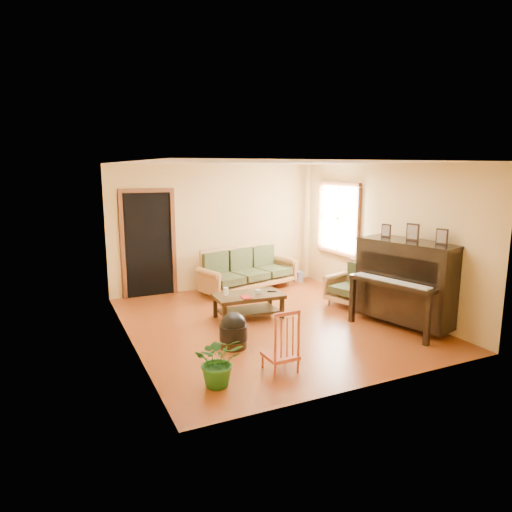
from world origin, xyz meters
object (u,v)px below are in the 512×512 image
coffee_table (248,306)px  potted_plant (219,361)px  sofa (249,269)px  armchair (352,285)px  piano (407,284)px  red_chair (280,340)px  footstool (234,335)px  ceramic_crock (299,277)px

coffee_table → potted_plant: 2.49m
sofa → armchair: size_ratio=2.53×
piano → red_chair: bearing=178.8°
footstool → potted_plant: size_ratio=0.64×
armchair → ceramic_crock: (0.08, 2.04, -0.30)m
sofa → piano: bearing=-80.2°
potted_plant → ceramic_crock: bearing=49.3°
piano → potted_plant: (-3.47, -0.69, -0.38)m
sofa → red_chair: 3.88m
footstool → red_chair: red_chair is taller
armchair → footstool: (-2.72, -0.90, -0.22)m
red_chair → footstool: bearing=103.0°
armchair → piano: (0.16, -1.22, 0.28)m
sofa → armchair: bearing=-70.6°
coffee_table → red_chair: red_chair is taller
sofa → ceramic_crock: size_ratio=9.05×
footstool → red_chair: 1.00m
sofa → ceramic_crock: (1.34, 0.20, -0.33)m
armchair → red_chair: size_ratio=1.02×
armchair → piano: size_ratio=0.53×
potted_plant → piano: bearing=11.2°
coffee_table → footstool: 1.32m
sofa → red_chair: size_ratio=2.57×
sofa → footstool: bearing=-133.1°
red_chair → armchair: bearing=35.0°
coffee_table → footstool: (-0.72, -1.10, -0.02)m
coffee_table → piano: size_ratio=0.73×
coffee_table → piano: piano is taller
armchair → potted_plant: 3.82m
ceramic_crock → coffee_table: bearing=-138.5°
piano → potted_plant: bearing=176.6°
armchair → red_chair: armchair is taller
sofa → potted_plant: 4.27m
sofa → coffee_table: size_ratio=1.83×
footstool → coffee_table: bearing=56.8°
armchair → ceramic_crock: armchair is taller
coffee_table → ceramic_crock: (2.08, 1.84, -0.09)m
sofa → red_chair: sofa is taller
footstool → potted_plant: bearing=-120.6°
piano → red_chair: 2.72m
sofa → coffee_table: 1.81m
footstool → armchair: bearing=18.4°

